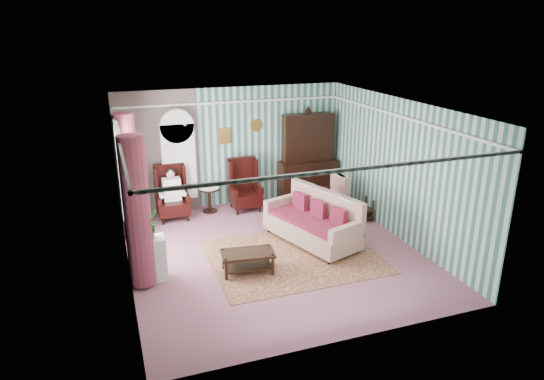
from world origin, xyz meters
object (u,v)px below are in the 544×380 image
object	(u,v)px
round_side_table	(210,200)
plant_stand	(150,259)
dresser_hutch	(308,154)
wingback_left	(172,193)
nest_table	(361,209)
bookcase	(179,167)
seated_woman	(172,195)
floral_armchair	(328,194)
coffee_table	(248,262)
sofa	(312,219)
wingback_right	(245,185)

from	to	relation	value
round_side_table	plant_stand	xyz separation A→B (m)	(-1.70, -2.90, 0.10)
dresser_hutch	wingback_left	bearing A→B (deg)	-175.59
nest_table	plant_stand	bearing A→B (deg)	-166.16
wingback_left	round_side_table	world-z (taller)	wingback_left
plant_stand	wingback_left	bearing A→B (deg)	73.78
bookcase	dresser_hutch	world-z (taller)	dresser_hutch
seated_woman	floral_armchair	size ratio (longest dim) A/B	1.17
nest_table	floral_armchair	world-z (taller)	floral_armchair
dresser_hutch	floral_armchair	world-z (taller)	dresser_hutch
dresser_hutch	wingback_left	distance (m)	3.55
round_side_table	coffee_table	bearing A→B (deg)	-90.20
plant_stand	sofa	world-z (taller)	sofa
round_side_table	floral_armchair	size ratio (longest dim) A/B	0.60
seated_woman	round_side_table	size ratio (longest dim) A/B	1.97
bookcase	sofa	distance (m)	3.53
round_side_table	nest_table	world-z (taller)	round_side_table
nest_table	plant_stand	size ratio (longest dim) A/B	0.68
wingback_left	seated_woman	xyz separation A→B (m)	(0.00, 0.00, -0.04)
floral_armchair	wingback_left	bearing A→B (deg)	73.29
wingback_right	round_side_table	distance (m)	0.92
wingback_right	plant_stand	bearing A→B (deg)	-132.84
nest_table	plant_stand	distance (m)	5.02
wingback_right	nest_table	world-z (taller)	wingback_right
wingback_left	plant_stand	distance (m)	2.87
bookcase	dresser_hutch	distance (m)	3.25
round_side_table	floral_armchair	xyz separation A→B (m)	(2.60, -1.10, 0.20)
wingback_left	wingback_right	bearing A→B (deg)	0.00
floral_armchair	bookcase	bearing A→B (deg)	66.07
bookcase	nest_table	bearing A→B (deg)	-26.92
dresser_hutch	coffee_table	world-z (taller)	dresser_hutch
dresser_hutch	wingback_right	distance (m)	1.86
wingback_right	wingback_left	bearing A→B (deg)	180.00
sofa	floral_armchair	world-z (taller)	sofa
wingback_left	floral_armchair	distance (m)	3.63
wingback_left	wingback_right	distance (m)	1.75
bookcase	coffee_table	bearing A→B (deg)	-79.49
wingback_right	coffee_table	distance (m)	3.20
seated_woman	plant_stand	world-z (taller)	seated_woman
plant_stand	seated_woman	bearing A→B (deg)	73.78
plant_stand	nest_table	bearing A→B (deg)	13.84
dresser_hutch	wingback_left	size ratio (longest dim) A/B	1.89
wingback_right	bookcase	bearing A→B (deg)	165.43
floral_armchair	coffee_table	world-z (taller)	floral_armchair
wingback_right	coffee_table	world-z (taller)	wingback_right
plant_stand	coffee_table	size ratio (longest dim) A/B	0.84
sofa	coffee_table	xyz separation A→B (m)	(-1.61, -0.80, -0.32)
plant_stand	floral_armchair	distance (m)	4.66
round_side_table	coffee_table	world-z (taller)	round_side_table
coffee_table	plant_stand	bearing A→B (deg)	169.83
dresser_hutch	seated_woman	world-z (taller)	dresser_hutch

